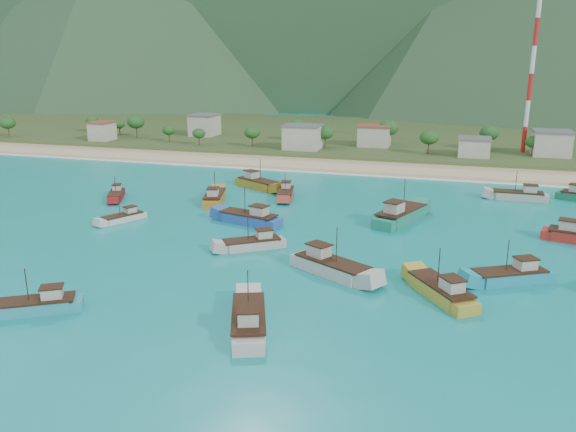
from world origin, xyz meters
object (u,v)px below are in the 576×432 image
(boat_1, at_px, (511,277))
(boat_14, at_px, (253,244))
(boat_16, at_px, (215,198))
(boat_6, at_px, (519,196))
(boat_15, at_px, (123,218))
(boat_13, at_px, (285,194))
(boat_24, at_px, (441,292))
(radio_tower, at_px, (531,73))
(boat_19, at_px, (249,322))
(boat_3, at_px, (116,196))
(boat_8, at_px, (331,268))
(boat_7, at_px, (258,184))
(boat_2, at_px, (37,307))
(boat_23, at_px, (400,216))
(boat_21, at_px, (249,219))

(boat_1, distance_m, boat_14, 36.26)
(boat_16, bearing_deg, boat_6, 2.49)
(boat_6, distance_m, boat_15, 77.44)
(boat_13, relative_size, boat_24, 0.96)
(radio_tower, bearing_deg, boat_14, -115.17)
(boat_13, relative_size, boat_19, 0.86)
(boat_3, relative_size, boat_15, 1.08)
(boat_6, relative_size, boat_16, 0.94)
(boat_3, bearing_deg, boat_24, 127.56)
(boat_8, xyz_separation_m, boat_15, (-40.57, 14.07, -0.42))
(radio_tower, relative_size, boat_24, 4.14)
(boat_1, bearing_deg, boat_7, 20.24)
(boat_2, distance_m, boat_6, 91.65)
(radio_tower, bearing_deg, boat_19, -106.95)
(boat_2, height_order, boat_6, boat_6)
(radio_tower, bearing_deg, boat_13, -127.79)
(boat_15, relative_size, boat_23, 0.59)
(boat_7, height_order, boat_14, boat_7)
(boat_21, bearing_deg, boat_2, 179.93)
(boat_14, bearing_deg, boat_3, 24.56)
(boat_3, height_order, boat_24, boat_24)
(boat_3, bearing_deg, boat_1, 135.30)
(boat_1, bearing_deg, boat_8, 70.24)
(boat_16, relative_size, boat_24, 1.07)
(radio_tower, distance_m, boat_16, 100.29)
(boat_6, xyz_separation_m, boat_21, (-46.19, -32.04, 0.09))
(radio_tower, height_order, boat_23, radio_tower)
(boat_3, distance_m, boat_8, 58.60)
(boat_7, xyz_separation_m, boat_21, (8.19, -26.86, -0.03))
(boat_19, height_order, boat_24, boat_19)
(boat_15, bearing_deg, boat_24, -172.51)
(boat_3, height_order, boat_7, boat_7)
(boat_1, xyz_separation_m, boat_8, (-22.65, -3.89, 0.16))
(boat_8, bearing_deg, boat_3, -89.72)
(boat_6, height_order, boat_13, boat_6)
(boat_6, bearing_deg, boat_24, 166.17)
(radio_tower, bearing_deg, boat_8, -107.32)
(boat_6, relative_size, boat_23, 0.76)
(boat_2, relative_size, boat_24, 0.91)
(boat_8, relative_size, boat_13, 1.19)
(boat_1, distance_m, boat_21, 44.01)
(boat_3, xyz_separation_m, boat_6, (78.82, 22.74, 0.21))
(boat_6, relative_size, boat_8, 0.88)
(radio_tower, relative_size, boat_15, 5.32)
(boat_19, relative_size, boat_21, 0.98)
(boat_1, relative_size, boat_21, 0.88)
(boat_19, height_order, boat_23, boat_23)
(boat_19, bearing_deg, boat_16, 97.05)
(boat_2, height_order, boat_23, boat_23)
(boat_7, height_order, boat_23, boat_23)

